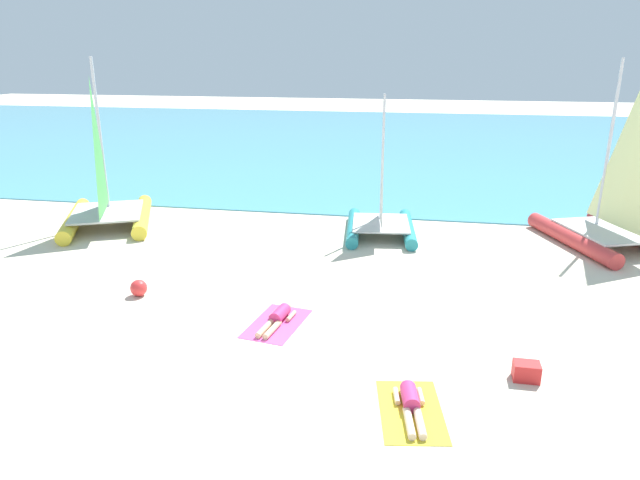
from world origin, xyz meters
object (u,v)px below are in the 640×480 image
at_px(sailboat_yellow, 106,202).
at_px(sunbather_right, 411,402).
at_px(sunbather_left, 278,317).
at_px(towel_right, 411,411).
at_px(cooler_box, 526,371).
at_px(sailboat_teal, 381,215).
at_px(sailboat_red, 609,220).
at_px(towel_left, 277,323).
at_px(beach_ball, 139,288).

height_order(sailboat_yellow, sunbather_right, sailboat_yellow).
distance_m(sunbather_left, towel_right, 4.35).
bearing_deg(sunbather_left, sailboat_yellow, 150.28).
distance_m(sunbather_left, cooler_box, 5.56).
bearing_deg(sailboat_teal, sailboat_red, -4.25).
distance_m(towel_left, sunbather_left, 0.14).
height_order(towel_right, sunbather_right, sunbather_right).
xyz_separation_m(sailboat_red, towel_left, (-9.19, -7.52, -0.87)).
bearing_deg(towel_left, towel_right, -41.82).
distance_m(sailboat_teal, cooler_box, 9.44).
relative_size(sailboat_yellow, sailboat_red, 1.00).
distance_m(sailboat_yellow, sunbather_left, 10.37).
xyz_separation_m(sunbather_left, sunbather_right, (3.19, -2.88, 0.00)).
xyz_separation_m(sunbather_right, beach_ball, (-7.15, 3.72, 0.09)).
relative_size(beach_ball, cooler_box, 0.87).
bearing_deg(towel_right, sailboat_teal, 97.87).
bearing_deg(towel_left, sailboat_yellow, 140.98).
distance_m(sailboat_teal, beach_ball, 8.61).
distance_m(towel_left, sunbather_right, 4.26).
xyz_separation_m(sailboat_teal, towel_right, (1.41, -10.17, -0.70)).
distance_m(sunbather_left, sunbather_right, 4.30).
distance_m(sailboat_teal, sailboat_yellow, 9.90).
distance_m(sailboat_red, cooler_box, 9.76).
bearing_deg(sailboat_teal, cooler_box, -73.80).
xyz_separation_m(towel_left, towel_right, (3.21, -2.88, 0.00)).
relative_size(sunbather_left, beach_ball, 3.60).
xyz_separation_m(sunbather_left, cooler_box, (5.36, -1.50, 0.05)).
relative_size(towel_right, beach_ball, 4.37).
xyz_separation_m(towel_right, beach_ball, (-7.16, 3.79, 0.21)).
relative_size(sunbather_right, beach_ball, 3.60).
xyz_separation_m(sailboat_teal, sunbather_left, (-1.80, -7.23, -0.58)).
height_order(towel_left, sunbather_left, sunbather_left).
bearing_deg(towel_left, sunbather_right, -41.25).
distance_m(towel_left, towel_right, 4.31).
bearing_deg(beach_ball, towel_left, -13.01).
xyz_separation_m(sailboat_yellow, towel_left, (8.06, -6.53, -0.88)).
relative_size(sailboat_teal, towel_right, 2.50).
height_order(sailboat_red, sunbather_right, sailboat_red).
bearing_deg(sunbather_left, sailboat_teal, 85.02).
distance_m(sunbather_right, cooler_box, 2.57).
xyz_separation_m(sailboat_teal, sailboat_yellow, (-9.87, -0.76, 0.18)).
bearing_deg(sunbather_right, towel_right, -90.00).
height_order(sailboat_teal, towel_left, sailboat_teal).
bearing_deg(towel_right, beach_ball, 152.12).
relative_size(towel_left, sunbather_left, 1.21).
height_order(towel_right, cooler_box, cooler_box).
height_order(sailboat_teal, towel_right, sailboat_teal).
xyz_separation_m(sailboat_teal, sunbather_right, (1.40, -10.11, -0.58)).
relative_size(sailboat_teal, sailboat_red, 0.80).
bearing_deg(towel_right, sunbather_right, 99.36).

